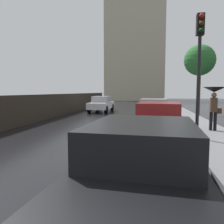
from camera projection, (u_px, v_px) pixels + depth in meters
name	position (u px, v px, depth m)	size (l,w,h in m)	color
car_red_near_kerb	(159.00, 120.00, 8.79)	(2.03, 4.12, 1.47)	maroon
car_black_mid_road	(143.00, 166.00, 3.51)	(2.03, 4.51, 1.42)	black
car_white_far_ahead	(101.00, 104.00, 20.89)	(1.82, 4.20, 1.44)	silver
car_silver_behind_camera	(154.00, 110.00, 13.95)	(1.98, 4.13, 1.43)	#B2B5BA
pedestrian_with_umbrella_far	(214.00, 96.00, 10.04)	(0.96, 0.96, 1.94)	black
traffic_light	(199.00, 53.00, 8.11)	(0.26, 0.39, 4.48)	black
street_tree_mid	(200.00, 61.00, 18.34)	(2.48, 2.48, 5.65)	#4C3823
distant_tower	(132.00, 54.00, 50.03)	(13.84, 13.13, 25.52)	#B2A88E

